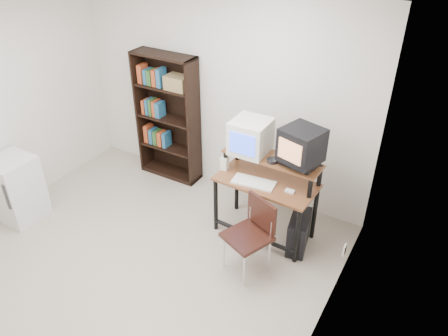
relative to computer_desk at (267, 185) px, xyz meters
The scene contains 18 objects.
floor 1.80m from the computer_desk, 127.14° to the right, with size 4.00×4.00×0.01m, color #B5A796.
ceiling 2.54m from the computer_desk, 127.14° to the right, with size 4.00×4.00×0.01m, color white.
back_wall 1.36m from the computer_desk, 146.03° to the left, with size 4.00×0.01×2.60m, color silver.
right_wall 1.77m from the computer_desk, 53.03° to the right, with size 0.01×4.00×2.60m, color silver.
computer_desk is the anchor object (origin of this frame).
crt_monitor 0.56m from the computer_desk, 158.50° to the left, with size 0.40×0.41×0.38m.
vcr 0.47m from the computer_desk, 17.79° to the left, with size 0.36×0.26×0.08m, color black.
crt_tv 0.65m from the computer_desk, 13.17° to the left, with size 0.48×0.47×0.36m.
cd_spindle 0.32m from the computer_desk, ahead, with size 0.12×0.12×0.05m, color #26262B.
keyboard 0.17m from the computer_desk, 130.07° to the right, with size 0.47×0.21×0.04m, color white.
mousepad 0.33m from the computer_desk, 18.46° to the right, with size 0.22×0.18×0.01m, color black.
mouse 0.32m from the computer_desk, 15.46° to the right, with size 0.10×0.06×0.03m, color white.
desk_speaker 0.54m from the computer_desk, behind, with size 0.08×0.07×0.17m, color white.
pc_tower 0.64m from the computer_desk, ahead, with size 0.20×0.45×0.42m, color black.
school_chair 0.62m from the computer_desk, 78.13° to the right, with size 0.55×0.55×0.84m.
bookshelf 1.81m from the computer_desk, 162.76° to the left, with size 0.88×0.30×1.75m.
mini_fridge 2.99m from the computer_desk, 155.91° to the right, with size 0.49×0.51×0.82m.
wall_outlet 1.07m from the computer_desk, 10.03° to the right, with size 0.02×0.08×0.12m, color beige.
Camera 1 is at (2.59, -2.39, 3.40)m, focal length 35.00 mm.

